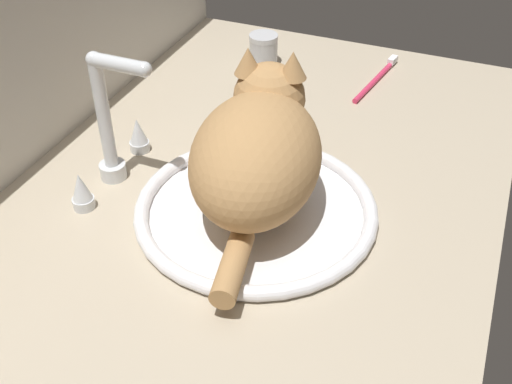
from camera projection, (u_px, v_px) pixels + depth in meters
The scene contains 7 objects.
countertop at pixel (240, 224), 89.59cm from camera, with size 123.26×69.90×3.00cm, color #B7A88E.
backsplash_wall at pixel (1, 52), 87.88cm from camera, with size 123.26×2.40×43.23cm, color beige.
sink_basin at pixel (256, 209), 88.41cm from camera, with size 34.31×34.31×2.08cm.
faucet at pixel (111, 134), 90.76cm from camera, with size 18.85×10.79×20.74cm.
cat at pixel (259, 148), 84.14cm from camera, with size 35.43×21.73×18.51cm.
metal_jar at pixel (263, 49), 123.91cm from camera, with size 5.67×5.67×6.10cm.
toothbrush at pixel (377, 78), 119.57cm from camera, with size 19.07×4.21×1.70cm.
Camera 1 is at (-61.73, -27.64, 60.48)cm, focal length 44.03 mm.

